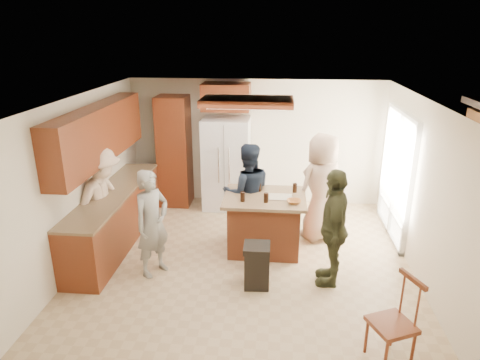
# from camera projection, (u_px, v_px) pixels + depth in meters

# --- Properties ---
(person_front_left) EXTENTS (0.67, 0.72, 1.59)m
(person_front_left) POSITION_uv_depth(u_px,v_px,m) (152.00, 223.00, 6.09)
(person_front_left) COLOR gray
(person_front_left) RESTS_ON ground
(person_behind_left) EXTENTS (0.91, 0.68, 1.69)m
(person_behind_left) POSITION_uv_depth(u_px,v_px,m) (247.00, 193.00, 7.07)
(person_behind_left) COLOR #182130
(person_behind_left) RESTS_ON ground
(person_behind_right) EXTENTS (1.07, 0.98, 1.84)m
(person_behind_right) POSITION_uv_depth(u_px,v_px,m) (322.00, 187.00, 7.10)
(person_behind_right) COLOR tan
(person_behind_right) RESTS_ON ground
(person_side_right) EXTENTS (0.60, 1.03, 1.69)m
(person_side_right) POSITION_uv_depth(u_px,v_px,m) (333.00, 228.00, 5.84)
(person_side_right) COLOR #383B22
(person_side_right) RESTS_ON ground
(person_counter) EXTENTS (0.78, 1.21, 1.72)m
(person_counter) POSITION_uv_depth(u_px,v_px,m) (103.00, 200.00, 6.72)
(person_counter) COLOR tan
(person_counter) RESTS_ON ground
(left_cabinetry) EXTENTS (0.64, 3.00, 2.30)m
(left_cabinetry) POSITION_uv_depth(u_px,v_px,m) (110.00, 189.00, 6.92)
(left_cabinetry) COLOR maroon
(left_cabinetry) RESTS_ON ground
(back_wall_units) EXTENTS (1.80, 0.60, 2.45)m
(back_wall_units) POSITION_uv_depth(u_px,v_px,m) (187.00, 138.00, 8.39)
(back_wall_units) COLOR maroon
(back_wall_units) RESTS_ON ground
(refrigerator) EXTENTS (0.90, 0.76, 1.80)m
(refrigerator) POSITION_uv_depth(u_px,v_px,m) (226.00, 164.00, 8.40)
(refrigerator) COLOR white
(refrigerator) RESTS_ON ground
(kitchen_island) EXTENTS (1.28, 1.03, 0.93)m
(kitchen_island) POSITION_uv_depth(u_px,v_px,m) (264.00, 222.00, 6.86)
(kitchen_island) COLOR #A74D2B
(kitchen_island) RESTS_ON ground
(island_items) EXTENTS (0.92, 0.61, 0.15)m
(island_items) POSITION_uv_depth(u_px,v_px,m) (279.00, 197.00, 6.58)
(island_items) COLOR silver
(island_items) RESTS_ON kitchen_island
(trash_bin) EXTENTS (0.36, 0.36, 0.63)m
(trash_bin) POSITION_uv_depth(u_px,v_px,m) (257.00, 265.00, 5.92)
(trash_bin) COLOR black
(trash_bin) RESTS_ON ground
(spindle_chair) EXTENTS (0.56, 0.56, 0.99)m
(spindle_chair) POSITION_uv_depth(u_px,v_px,m) (393.00, 324.00, 4.54)
(spindle_chair) COLOR maroon
(spindle_chair) RESTS_ON ground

